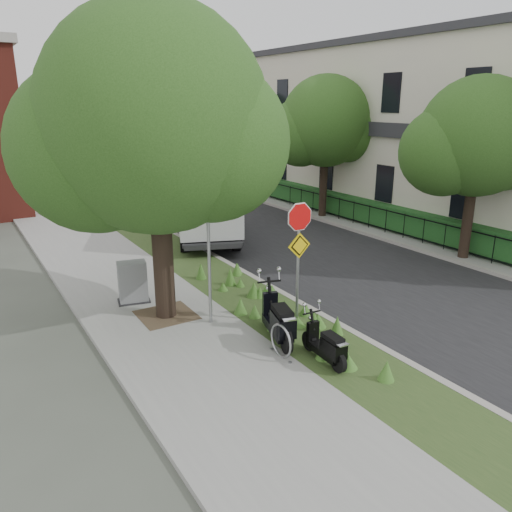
% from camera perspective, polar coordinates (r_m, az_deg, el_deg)
% --- Properties ---
extents(ground, '(120.00, 120.00, 0.00)m').
position_cam_1_polar(ground, '(13.17, 11.15, -7.62)').
color(ground, '#4C5147').
rests_on(ground, ground).
extents(sidewalk_near, '(3.50, 60.00, 0.12)m').
position_cam_1_polar(sidewalk_near, '(19.83, -18.64, 0.52)').
color(sidewalk_near, gray).
rests_on(sidewalk_near, ground).
extents(verge, '(2.00, 60.00, 0.12)m').
position_cam_1_polar(verge, '(20.57, -11.21, 1.70)').
color(verge, '#2B451D').
rests_on(verge, ground).
extents(kerb_near, '(0.20, 60.00, 0.13)m').
position_cam_1_polar(kerb_near, '(20.92, -8.66, 2.11)').
color(kerb_near, '#9E9991').
rests_on(kerb_near, ground).
extents(road, '(7.00, 60.00, 0.01)m').
position_cam_1_polar(road, '(22.48, -0.43, 3.21)').
color(road, black).
rests_on(road, ground).
extents(kerb_far, '(0.20, 60.00, 0.13)m').
position_cam_1_polar(kerb_far, '(24.41, 6.64, 4.38)').
color(kerb_far, '#9E9991').
rests_on(kerb_far, ground).
extents(footpath_far, '(3.20, 60.00, 0.12)m').
position_cam_1_polar(footpath_far, '(25.48, 9.66, 4.78)').
color(footpath_far, gray).
rests_on(footpath_far, ground).
extents(street_tree_main, '(6.21, 5.54, 7.66)m').
position_cam_1_polar(street_tree_main, '(12.27, -11.86, 13.80)').
color(street_tree_main, black).
rests_on(street_tree_main, ground).
extents(bare_post, '(0.08, 0.08, 4.00)m').
position_cam_1_polar(bare_post, '(12.10, -5.42, 1.11)').
color(bare_post, '#A5A8AD').
rests_on(bare_post, ground).
extents(bike_hoop, '(0.06, 0.78, 0.77)m').
position_cam_1_polar(bike_hoop, '(10.99, 2.87, -9.66)').
color(bike_hoop, '#A5A8AD').
rests_on(bike_hoop, ground).
extents(sign_assembly, '(0.94, 0.08, 3.22)m').
position_cam_1_polar(sign_assembly, '(11.94, 4.94, 1.94)').
color(sign_assembly, '#A5A8AD').
rests_on(sign_assembly, ground).
extents(fence_far, '(0.04, 24.00, 1.00)m').
position_cam_1_polar(fence_far, '(24.71, 7.97, 5.92)').
color(fence_far, black).
rests_on(fence_far, ground).
extents(hedge_far, '(1.00, 24.00, 1.10)m').
position_cam_1_polar(hedge_far, '(25.16, 9.21, 6.07)').
color(hedge_far, '#1A4B1E').
rests_on(hedge_far, footpath_far).
extents(terrace_houses, '(7.40, 26.40, 8.20)m').
position_cam_1_polar(terrace_houses, '(27.22, 15.50, 13.92)').
color(terrace_houses, beige).
rests_on(terrace_houses, ground).
extents(far_tree_a, '(4.60, 4.10, 6.22)m').
position_cam_1_polar(far_tree_a, '(18.66, 23.76, 11.74)').
color(far_tree_a, black).
rests_on(far_tree_a, ground).
extents(far_tree_b, '(4.83, 4.31, 6.56)m').
position_cam_1_polar(far_tree_b, '(24.14, 7.77, 14.52)').
color(far_tree_b, black).
rests_on(far_tree_b, ground).
extents(far_tree_c, '(4.37, 3.89, 5.93)m').
position_cam_1_polar(far_tree_c, '(30.77, -1.98, 14.46)').
color(far_tree_c, black).
rests_on(far_tree_c, ground).
extents(scooter_near, '(0.37, 1.53, 0.73)m').
position_cam_1_polar(scooter_near, '(10.81, 8.25, -10.46)').
color(scooter_near, black).
rests_on(scooter_near, ground).
extents(scooter_far, '(0.77, 1.93, 0.94)m').
position_cam_1_polar(scooter_far, '(11.54, 2.72, -7.85)').
color(scooter_far, black).
rests_on(scooter_far, ground).
extents(box_truck, '(4.00, 5.99, 2.54)m').
position_cam_1_polar(box_truck, '(20.08, -5.76, 6.24)').
color(box_truck, '#262628').
rests_on(box_truck, ground).
extents(utility_cabinet, '(0.96, 0.74, 1.15)m').
position_cam_1_polar(utility_cabinet, '(14.22, -13.92, -2.99)').
color(utility_cabinet, '#262628').
rests_on(utility_cabinet, ground).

